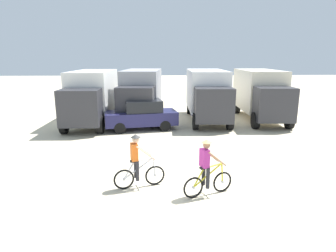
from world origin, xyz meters
TOP-DOWN VIEW (x-y plane):
  - ground_plane at (0.00, 0.00)m, footprint 120.00×120.00m
  - box_truck_white_box at (-4.70, 9.61)m, footprint 2.55×6.81m
  - box_truck_grey_hauler at (-1.58, 10.88)m, footprint 2.93×6.93m
  - box_truck_avon_van at (2.88, 10.14)m, footprint 2.67×6.85m
  - box_truck_cream_rv at (6.54, 10.19)m, footprint 2.75×6.87m
  - sedan_parked at (-1.46, 7.73)m, footprint 4.44×2.45m
  - cyclist_orange_shirt at (-1.27, -0.29)m, footprint 1.68×0.64m
  - cyclist_cowboy_hat at (0.89, -0.97)m, footprint 1.64×0.75m

SIDE VIEW (x-z plane):
  - ground_plane at x=0.00m, z-range 0.00..0.00m
  - cyclist_orange_shirt at x=-1.27m, z-range -0.06..1.76m
  - cyclist_cowboy_hat at x=0.89m, z-range -0.06..1.76m
  - sedan_parked at x=-1.46m, z-range 0.00..1.76m
  - box_truck_white_box at x=-4.70m, z-range 0.20..3.55m
  - box_truck_grey_hauler at x=-1.58m, z-range 0.20..3.55m
  - box_truck_avon_van at x=2.88m, z-range 0.20..3.55m
  - box_truck_cream_rv at x=6.54m, z-range 0.20..3.55m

